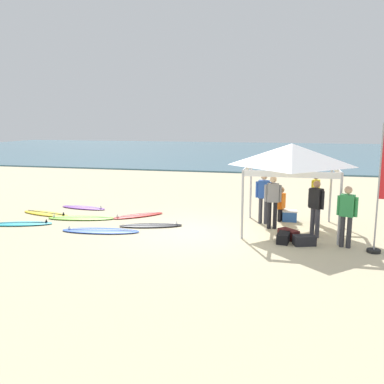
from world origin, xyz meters
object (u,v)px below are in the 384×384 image
Objects in this scene: person_grey at (273,199)px; person_orange at (281,202)px; surfboard_yellow at (46,213)px; surfboard_purple at (84,208)px; surfboard_blue at (100,231)px; surfboard_cyan at (20,224)px; person_blue at (264,195)px; gear_bag_by_pole at (288,234)px; surfboard_lime at (81,218)px; gear_bag_on_sand at (304,240)px; surfboard_red at (138,215)px; person_green at (347,212)px; cooler_box at (290,216)px; canopy_tent at (292,155)px; person_black at (316,205)px; banner_flag at (383,194)px; person_yellow at (315,194)px; surfboard_black at (151,225)px; gear_bag_near_tent at (283,238)px.

person_grey reaches higher than person_orange.
surfboard_yellow is 1.54m from surfboard_purple.
surfboard_cyan is at bearing 176.11° from surfboard_blue.
person_blue is 2.85× the size of gear_bag_by_pole.
surfboard_lime is at bearing -178.17° from person_grey.
surfboard_cyan is 3.67× the size of gear_bag_on_sand.
person_grey reaches higher than surfboard_red.
surfboard_blue is (1.42, -1.41, -0.00)m from surfboard_lime.
person_green is at bearing -0.76° from surfboard_cyan.
cooler_box is at bearing 25.44° from surfboard_blue.
canopy_tent is 6.44m from surfboard_blue.
surfboard_cyan is 1.29× the size of person_grey.
person_black is 3.42× the size of cooler_box.
banner_flag is at bearing -52.39° from cooler_box.
person_green is (6.86, -2.17, 0.95)m from surfboard_red.
person_green and person_grey have the same top height.
person_grey is at bearing -179.69° from canopy_tent.
canopy_tent is 4.72× the size of gear_bag_on_sand.
gear_bag_by_pole is 1.00× the size of gear_bag_on_sand.
person_green is 3.17m from cooler_box.
surfboard_yellow and surfboard_purple have the same top height.
banner_flag is at bearing -36.37° from person_black.
surfboard_cyan is at bearing -165.44° from person_yellow.
canopy_tent is 1.59× the size of surfboard_red.
surfboard_red is at bearing 79.40° from surfboard_blue.
surfboard_black is at bearing 36.48° from surfboard_blue.
surfboard_yellow is (-3.45, -0.48, -0.00)m from surfboard_red.
gear_bag_by_pole is at bearing -63.02° from person_blue.
person_yellow is (-0.67, 2.64, 0.00)m from person_green.
person_orange reaches higher than surfboard_lime.
surfboard_purple is at bearing 73.38° from surfboard_cyan.
gear_bag_on_sand is (0.96, -1.61, -0.85)m from person_grey.
gear_bag_by_pole is at bearing -63.65° from person_grey.
person_grey is (5.24, 1.62, 0.95)m from surfboard_blue.
person_grey is at bearing 151.91° from person_black.
gear_bag_near_tent is at bearing 171.58° from banner_flag.
cooler_box is (4.45, 1.76, 0.16)m from surfboard_black.
person_black is (9.55, -0.82, 0.95)m from surfboard_yellow.
person_blue is (7.08, -0.80, 0.95)m from surfboard_purple.
gear_bag_near_tent is at bearing -95.70° from canopy_tent.
banner_flag reaches higher than surfboard_lime.
surfboard_blue is 3.73m from surfboard_purple.
banner_flag reaches higher than gear_bag_on_sand.
person_black is at bearing -4.90° from surfboard_yellow.
person_orange is at bearing 26.45° from surfboard_blue.
surfboard_cyan and surfboard_black have the same top height.
banner_flag is (1.48, -2.92, 0.59)m from person_yellow.
person_grey is at bearing 1.83° from surfboard_lime.
gear_bag_near_tent is at bearing -10.53° from surfboard_yellow.
person_grey is at bearing 17.20° from surfboard_blue.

